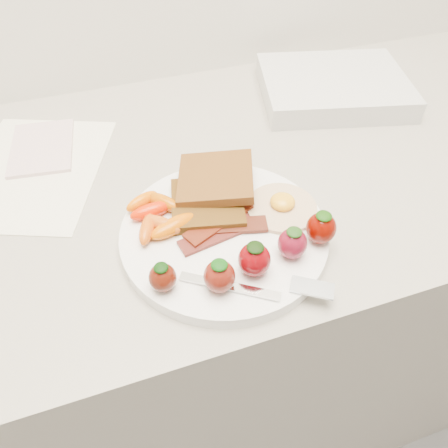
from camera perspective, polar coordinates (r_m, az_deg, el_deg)
name	(u,v)px	position (r m, az deg, el deg)	size (l,w,h in m)	color
counter	(213,321)	(1.03, -1.40, -12.52)	(2.00, 0.60, 0.90)	gray
plate	(224,234)	(0.57, 0.00, -1.31)	(0.27, 0.27, 0.02)	white
toast_lower	(207,204)	(0.59, -2.20, 2.66)	(0.10, 0.10, 0.01)	#44280E
toast_upper	(216,178)	(0.61, -1.09, 6.02)	(0.10, 0.10, 0.01)	#442010
fried_egg	(282,206)	(0.59, 7.58, 2.34)	(0.12, 0.12, 0.02)	beige
bacon_strips	(221,227)	(0.56, -0.35, -0.41)	(0.12, 0.07, 0.01)	#49150F
baby_carrots	(158,216)	(0.57, -8.61, 1.03)	(0.09, 0.10, 0.02)	red
strawberries	(259,254)	(0.51, 4.59, -3.93)	(0.24, 0.07, 0.05)	#4D1308
fork	(267,287)	(0.51, 5.65, -8.16)	(0.17, 0.09, 0.00)	silver
paper_sheet	(33,170)	(0.74, -23.69, 6.46)	(0.20, 0.27, 0.00)	white
notepad	(42,147)	(0.78, -22.69, 9.24)	(0.10, 0.14, 0.01)	beige
appliance	(333,87)	(0.87, 14.09, 17.00)	(0.26, 0.21, 0.04)	silver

